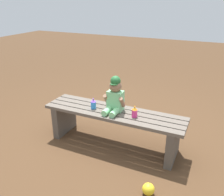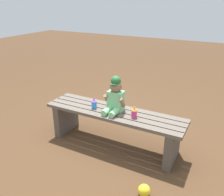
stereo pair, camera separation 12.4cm
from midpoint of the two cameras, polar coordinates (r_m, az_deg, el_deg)
The scene contains 6 objects.
ground_plane at distance 2.90m, azimuth 1.66°, elevation -10.87°, with size 16.00×16.00×0.00m, color #4C331E.
park_bench at distance 2.75m, azimuth 1.73°, elevation -5.75°, with size 1.61×0.40×0.43m.
child_figure at distance 2.63m, azimuth 2.08°, elevation 0.40°, with size 0.23×0.27×0.40m.
sippy_cup_left at distance 2.74m, azimuth -3.01°, elevation -1.31°, with size 0.06×0.06×0.12m.
sippy_cup_right at distance 2.54m, azimuth 6.70°, elevation -3.45°, with size 0.06×0.06×0.12m.
toy_ball at distance 2.26m, azimuth 9.32°, elevation -20.93°, with size 0.11×0.11×0.11m, color yellow.
Camera 2 is at (1.11, -2.15, 1.61)m, focal length 38.39 mm.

